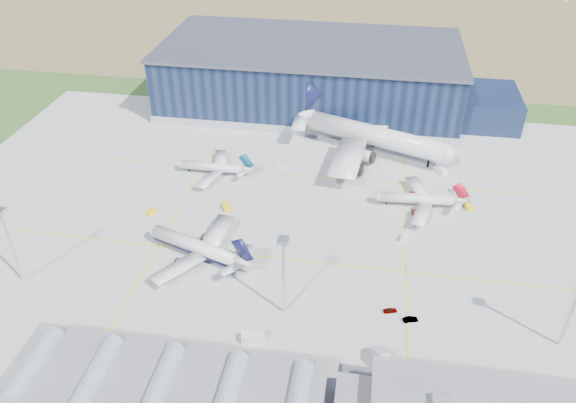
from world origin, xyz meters
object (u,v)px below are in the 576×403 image
object	(u,v)px
hangar	(317,78)
car_a	(390,310)
airliner_widebody	(375,126)
gse_cart_b	(280,167)
airliner_red	(417,194)
gse_tug_a	(227,207)
light_mast_center	(283,264)
gse_van_a	(253,338)
airliner_regional	(212,163)
gse_tug_c	(469,207)
gse_van_b	(441,171)
airliner_navy	(195,240)
gse_tug_b	(151,212)
gse_cart_a	(405,238)
airstair	(381,360)
car_b	(410,319)
light_mast_west	(7,234)
gse_van_c	(381,374)

from	to	relation	value
hangar	car_a	bearing A→B (deg)	-74.59
airliner_widebody	gse_cart_b	size ratio (longest dim) A/B	24.58
airliner_red	gse_tug_a	bearing A→B (deg)	7.50
light_mast_center	gse_van_a	size ratio (longest dim) A/B	4.17
hangar	car_a	world-z (taller)	hangar
airliner_regional	gse_tug_c	distance (m)	85.26
gse_van_b	gse_cart_b	bearing A→B (deg)	149.56
airliner_navy	gse_tug_b	xyz separation A→B (m)	(-20.03, 17.59, -5.14)
gse_cart_a	car_a	xyz separation A→B (m)	(-3.81, -29.88, -0.12)
airliner_widebody	airstair	bearing A→B (deg)	-65.69
airliner_widebody	gse_cart_b	xyz separation A→B (m)	(-31.76, -17.04, -10.23)
airliner_red	airliner_regional	bearing A→B (deg)	-10.21
gse_tug_c	airstair	bearing A→B (deg)	-127.72
hangar	gse_van_a	xyz separation A→B (m)	(1.78, -135.35, -10.41)
gse_tug_a	gse_cart_a	distance (m)	55.57
gse_tug_a	car_b	bearing A→B (deg)	-63.43
car_a	gse_cart_b	bearing A→B (deg)	14.52
gse_van_a	gse_tug_c	xyz separation A→B (m)	(55.11, 64.21, -0.51)
airliner_navy	gse_tug_c	distance (m)	85.73
gse_cart_a	car_b	distance (m)	32.22
light_mast_west	car_a	size ratio (longest dim) A/B	6.73
airliner_widebody	gse_van_b	distance (m)	27.78
gse_tug_a	airstair	world-z (taller)	airstair
gse_van_a	gse_van_b	size ratio (longest dim) A/B	1.17
hangar	gse_tug_a	xyz separation A→B (m)	(-18.08, -83.62, -10.82)
gse_tug_b	gse_van_c	world-z (taller)	gse_van_c
gse_tug_a	gse_cart_b	distance (m)	29.39
gse_tug_b	gse_van_b	distance (m)	98.27
light_mast_center	gse_tug_c	xyz separation A→B (m)	(49.71, 53.66, -14.74)
airliner_red	gse_van_c	distance (m)	68.70
airliner_navy	airliner_regional	world-z (taller)	airliner_navy
hangar	gse_cart_b	size ratio (longest dim) A/B	53.75
gse_van_a	gse_van_c	xyz separation A→B (m)	(29.66, -5.45, -0.16)
airliner_red	gse_cart_b	size ratio (longest dim) A/B	10.90
gse_tug_b	gse_tug_c	xyz separation A→B (m)	(97.45, 18.86, 0.03)
airliner_navy	gse_tug_b	world-z (taller)	airliner_navy
gse_tug_a	gse_tug_b	xyz separation A→B (m)	(-22.48, -6.39, -0.13)
gse_tug_c	gse_tug_b	bearing A→B (deg)	174.37
hangar	gse_tug_a	bearing A→B (deg)	-102.20
gse_cart_b	car_a	xyz separation A→B (m)	(39.18, -63.71, -0.00)
gse_tug_b	airliner_navy	bearing A→B (deg)	-10.99
airliner_regional	gse_tug_b	xyz separation A→B (m)	(-12.57, -25.92, -3.81)
gse_tug_a	gse_cart_a	size ratio (longest dim) A/B	1.17
airliner_widebody	gse_van_c	bearing A→B (deg)	-65.66
gse_van_c	car_b	xyz separation A→B (m)	(6.66, 17.92, -0.43)
airliner_red	gse_tug_b	size ratio (longest dim) A/B	9.60
gse_van_c	airstair	xyz separation A→B (m)	(-0.23, 3.21, 0.67)
light_mast_center	gse_tug_c	world-z (taller)	light_mast_center
gse_van_b	airliner_widebody	bearing A→B (deg)	118.58
airliner_navy	airliner_widebody	distance (m)	82.27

